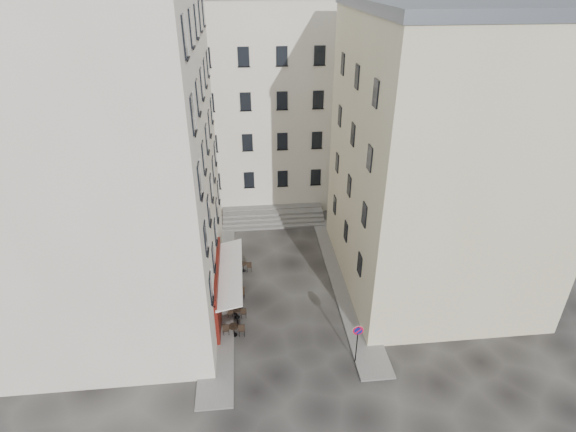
{
  "coord_description": "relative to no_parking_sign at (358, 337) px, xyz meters",
  "views": [
    {
      "loc": [
        -2.27,
        -22.74,
        20.03
      ],
      "look_at": [
        0.47,
        4.0,
        5.17
      ],
      "focal_mm": 28.0,
      "sensor_mm": 36.0,
      "label": 1
    }
  ],
  "objects": [
    {
      "name": "building_back",
      "position": [
        -4.52,
        23.53,
        7.38
      ],
      "size": [
        18.2,
        10.2,
        18.6
      ],
      "color": "beige",
      "rests_on": "ground"
    },
    {
      "name": "bistro_table_d",
      "position": [
        -6.83,
        6.79,
        -1.52
      ],
      "size": [
        1.14,
        0.54,
        0.8
      ],
      "color": "black",
      "rests_on": "ground"
    },
    {
      "name": "bistro_table_a",
      "position": [
        -6.99,
        2.9,
        -1.44
      ],
      "size": [
        1.36,
        0.64,
        0.96
      ],
      "color": "black",
      "rests_on": "ground"
    },
    {
      "name": "bistro_table_e",
      "position": [
        -6.32,
        9.62,
        -1.48
      ],
      "size": [
        1.25,
        0.59,
        0.88
      ],
      "color": "black",
      "rests_on": "ground"
    },
    {
      "name": "sidewalk_right",
      "position": [
        0.98,
        7.53,
        -1.87
      ],
      "size": [
        2.0,
        18.0,
        0.12
      ],
      "primitive_type": "cube",
      "color": "slate",
      "rests_on": "ground"
    },
    {
      "name": "cafe_storefront",
      "position": [
        -7.83,
        5.53,
        -0.05
      ],
      "size": [
        1.74,
        7.3,
        3.5
      ],
      "color": "#460D0A",
      "rests_on": "ground"
    },
    {
      "name": "bollard_mid",
      "position": [
        -6.77,
        7.03,
        -1.4
      ],
      "size": [
        0.12,
        0.12,
        0.98
      ],
      "color": "black",
      "rests_on": "ground"
    },
    {
      "name": "bistro_table_c",
      "position": [
        -6.85,
        6.49,
        -1.52
      ],
      "size": [
        1.15,
        0.54,
        0.81
      ],
      "color": "black",
      "rests_on": "ground"
    },
    {
      "name": "no_parking_sign",
      "position": [
        0.0,
        0.0,
        0.0
      ],
      "size": [
        0.62,
        0.1,
        2.72
      ],
      "rotation": [
        0.0,
        0.0,
        -0.03
      ],
      "color": "black",
      "rests_on": "ground"
    },
    {
      "name": "bollard_near",
      "position": [
        -6.77,
        3.53,
        -1.4
      ],
      "size": [
        0.12,
        0.12,
        0.98
      ],
      "color": "black",
      "rests_on": "ground"
    },
    {
      "name": "bollard_far",
      "position": [
        -6.77,
        10.53,
        -1.4
      ],
      "size": [
        0.12,
        0.12,
        0.98
      ],
      "color": "black",
      "rests_on": "ground"
    },
    {
      "name": "ground",
      "position": [
        -3.52,
        4.53,
        -1.93
      ],
      "size": [
        90.0,
        90.0,
        0.0
      ],
      "primitive_type": "plane",
      "color": "black",
      "rests_on": "ground"
    },
    {
      "name": "building_right",
      "position": [
        6.98,
        8.03,
        7.38
      ],
      "size": [
        12.2,
        14.2,
        18.6
      ],
      "color": "beige",
      "rests_on": "ground"
    },
    {
      "name": "building_left",
      "position": [
        -14.02,
        7.53,
        8.38
      ],
      "size": [
        12.2,
        16.2,
        20.6
      ],
      "color": "beige",
      "rests_on": "ground"
    },
    {
      "name": "pedestrian",
      "position": [
        -6.72,
        4.88,
        -0.97
      ],
      "size": [
        0.77,
        0.59,
        1.92
      ],
      "primitive_type": "imported",
      "rotation": [
        0.0,
        0.0,
        3.34
      ],
      "color": "black",
      "rests_on": "ground"
    },
    {
      "name": "bistro_table_b",
      "position": [
        -6.8,
        4.49,
        -1.49
      ],
      "size": [
        1.21,
        0.57,
        0.85
      ],
      "color": "black",
      "rests_on": "ground"
    },
    {
      "name": "stone_steps",
      "position": [
        -3.52,
        17.1,
        -1.53
      ],
      "size": [
        9.0,
        3.15,
        0.8
      ],
      "color": "slate",
      "rests_on": "ground"
    },
    {
      "name": "sidewalk_left",
      "position": [
        -8.02,
        8.53,
        -1.87
      ],
      "size": [
        2.0,
        22.0,
        0.12
      ],
      "primitive_type": "cube",
      "color": "slate",
      "rests_on": "ground"
    }
  ]
}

